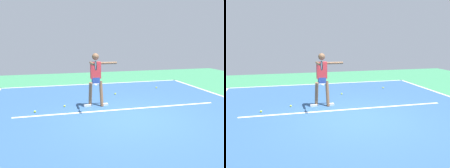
{
  "view_description": "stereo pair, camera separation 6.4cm",
  "coord_description": "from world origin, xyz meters",
  "views": [
    {
      "loc": [
        2.25,
        6.46,
        2.33
      ],
      "look_at": [
        0.37,
        -0.78,
        0.9
      ],
      "focal_mm": 39.17,
      "sensor_mm": 36.0,
      "label": 1
    },
    {
      "loc": [
        2.19,
        6.48,
        2.33
      ],
      "look_at": [
        0.37,
        -0.78,
        0.9
      ],
      "focal_mm": 39.17,
      "sensor_mm": 36.0,
      "label": 2
    }
  ],
  "objects": [
    {
      "name": "ground_plane",
      "position": [
        0.0,
        0.0,
        0.0
      ],
      "size": [
        19.5,
        19.5,
        0.0
      ],
      "primitive_type": "plane",
      "color": "#388456"
    },
    {
      "name": "court_surface",
      "position": [
        0.0,
        0.0,
        0.0
      ],
      "size": [
        9.04,
        11.27,
        0.0
      ],
      "primitive_type": "cube",
      "color": "#2D5484",
      "rests_on": "ground_plane"
    },
    {
      "name": "court_line_baseline_near",
      "position": [
        0.0,
        -5.58,
        0.0
      ],
      "size": [
        9.04,
        0.1,
        0.01
      ],
      "primitive_type": "cube",
      "color": "white",
      "rests_on": "ground_plane"
    },
    {
      "name": "court_line_service",
      "position": [
        0.0,
        -0.93,
        0.0
      ],
      "size": [
        6.78,
        0.1,
        0.01
      ],
      "primitive_type": "cube",
      "color": "white",
      "rests_on": "ground_plane"
    },
    {
      "name": "court_line_centre_mark",
      "position": [
        0.0,
        -5.38,
        0.0
      ],
      "size": [
        0.1,
        0.3,
        0.01
      ],
      "primitive_type": "cube",
      "color": "white",
      "rests_on": "ground_plane"
    },
    {
      "name": "tennis_player",
      "position": [
        0.73,
        -1.53,
        1.06
      ],
      "size": [
        1.15,
        1.23,
        1.83
      ],
      "rotation": [
        0.0,
        0.0,
        0.0
      ],
      "color": "brown",
      "rests_on": "ground_plane"
    },
    {
      "name": "tennis_ball_by_baseline",
      "position": [
        -0.36,
        -3.05,
        0.03
      ],
      "size": [
        0.07,
        0.07,
        0.07
      ],
      "primitive_type": "sphere",
      "color": "#CCE033",
      "rests_on": "ground_plane"
    },
    {
      "name": "tennis_ball_by_sideline",
      "position": [
        1.8,
        -1.71,
        0.03
      ],
      "size": [
        0.07,
        0.07,
        0.07
      ],
      "primitive_type": "sphere",
      "color": "#CCE033",
      "rests_on": "ground_plane"
    },
    {
      "name": "tennis_ball_near_player",
      "position": [
        2.75,
        -1.3,
        0.03
      ],
      "size": [
        0.07,
        0.07,
        0.07
      ],
      "primitive_type": "sphere",
      "color": "#CCE033",
      "rests_on": "ground_plane"
    },
    {
      "name": "tennis_ball_centre_court",
      "position": [
        -2.55,
        -3.79,
        0.03
      ],
      "size": [
        0.07,
        0.07,
        0.07
      ],
      "primitive_type": "sphere",
      "color": "yellow",
      "rests_on": "ground_plane"
    }
  ]
}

